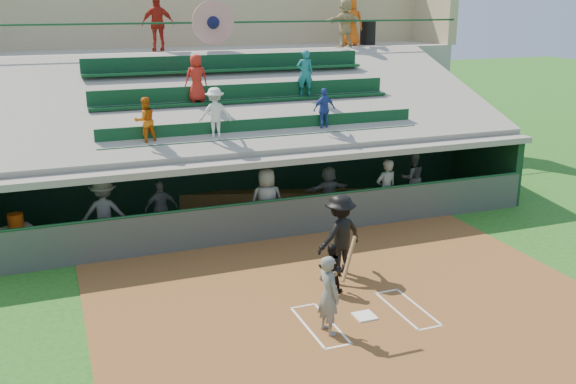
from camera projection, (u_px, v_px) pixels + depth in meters
name	position (u px, v px, depth m)	size (l,w,h in m)	color
ground	(365.00, 317.00, 13.40)	(100.00, 100.00, 0.00)	#205818
dirt_slab	(354.00, 307.00, 13.84)	(11.00, 9.00, 0.02)	brown
home_plate	(365.00, 316.00, 13.39)	(0.43, 0.43, 0.03)	white
batters_box_chalk	(365.00, 316.00, 13.39)	(2.65, 1.85, 0.01)	white
dugout_floor	(262.00, 218.00, 19.44)	(16.00, 3.50, 0.04)	gray
concourse_slab	(206.00, 109.00, 24.83)	(20.00, 3.00, 4.60)	#99978B
grandstand	(227.00, 124.00, 22.16)	(20.40, 10.40, 7.80)	#474C47
batter_at_plate	(329.00, 294.00, 12.55)	(0.87, 0.75, 1.95)	#5C5E59
catcher	(331.00, 268.00, 14.39)	(0.56, 0.44, 1.15)	black
home_umpire	(340.00, 235.00, 15.25)	(1.28, 0.74, 1.98)	black
dugout_bench	(248.00, 199.00, 20.41)	(16.10, 0.48, 0.48)	brown
white_table	(17.00, 240.00, 16.62)	(0.79, 0.59, 0.69)	white
water_cooler	(16.00, 221.00, 16.43)	(0.39, 0.39, 0.39)	#E8540D
dugout_player_a	(104.00, 213.00, 16.91)	(1.22, 0.70, 1.88)	#52544F
dugout_player_b	(161.00, 208.00, 17.81)	(0.91, 0.38, 1.55)	#595B56
dugout_player_c	(267.00, 202.00, 17.79)	(0.93, 0.61, 1.91)	slate
dugout_player_d	(328.00, 191.00, 19.31)	(1.47, 0.47, 1.58)	#5B5D58
dugout_player_e	(386.00, 190.00, 18.97)	(0.68, 0.45, 1.86)	#595B56
dugout_player_f	(412.00, 178.00, 20.71)	(0.79, 0.62, 1.63)	#5B5E58
trash_bin	(368.00, 33.00, 26.15)	(0.63, 0.63, 0.95)	black
concourse_staff_a	(158.00, 24.00, 22.53)	(1.12, 0.47, 1.91)	#A41E12
concourse_staff_b	(351.00, 22.00, 25.31)	(0.92, 0.60, 1.88)	#D24F0C
concourse_staff_c	(345.00, 23.00, 24.57)	(1.70, 0.54, 1.83)	tan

